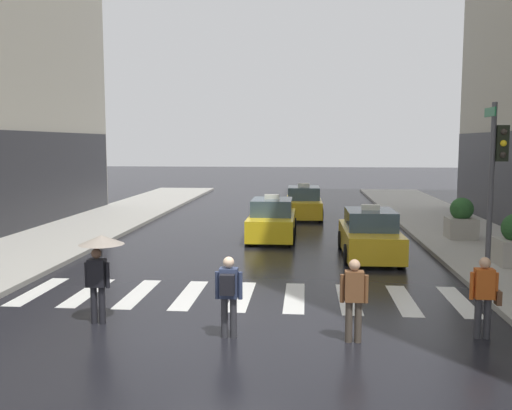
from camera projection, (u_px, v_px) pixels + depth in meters
The scene contains 11 objects.
ground_plane at pixel (224, 337), 11.26m from camera, with size 160.00×160.00×0.00m, color black.
crosswalk_markings at pixel (241, 296), 14.23m from camera, with size 11.30×2.80×0.01m.
traffic_light_pole at pixel (496, 167), 14.77m from camera, with size 0.44×0.84×4.80m.
taxi_lead at pixel (370, 236), 19.13m from camera, with size 1.96×4.56×1.80m.
taxi_second at pixel (272, 221), 22.82m from camera, with size 1.93×4.54×1.80m.
taxi_third at pixel (304, 204), 29.17m from camera, with size 1.99×4.57×1.80m.
pedestrian_with_umbrella at pixel (100, 255), 11.90m from camera, with size 0.96×0.96×1.94m.
pedestrian_with_backpack at pixel (229, 291), 11.06m from camera, with size 0.55×0.43×1.65m.
pedestrian_with_handbag at pixel (484, 293), 11.05m from camera, with size 0.60×0.24×1.65m.
pedestrian_plain_coat at pixel (354, 295), 10.85m from camera, with size 0.55×0.24×1.65m.
planter_mid_block at pixel (461, 220), 21.98m from camera, with size 1.10×1.10×1.60m.
Camera 1 is at (1.60, -10.79, 3.89)m, focal length 39.20 mm.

